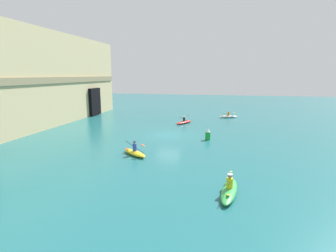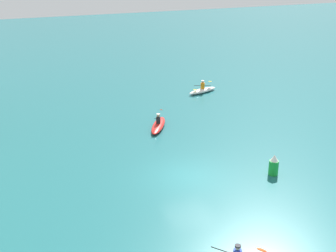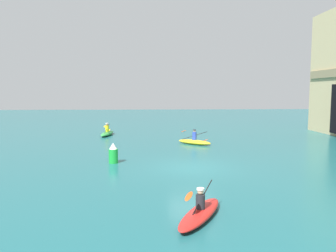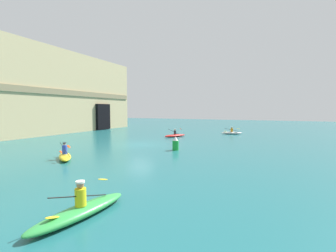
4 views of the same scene
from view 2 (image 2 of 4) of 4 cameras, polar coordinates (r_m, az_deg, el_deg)
The scene contains 4 objects.
ground_plane at distance 25.57m, azimuth 2.52°, elevation -6.09°, with size 120.00×120.00×0.00m, color #1E6066.
kayak_red at distance 31.84m, azimuth -1.19°, elevation 0.13°, with size 3.16×2.18×1.11m.
kayak_white at distance 39.38m, azimuth 4.23°, elevation 4.39°, with size 1.64×2.94×1.04m.
marker_buoy at distance 26.09m, azimuth 12.76°, elevation -4.70°, with size 0.53×0.53×1.17m.
Camera 2 is at (-20.92, 8.59, 11.94)m, focal length 50.00 mm.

